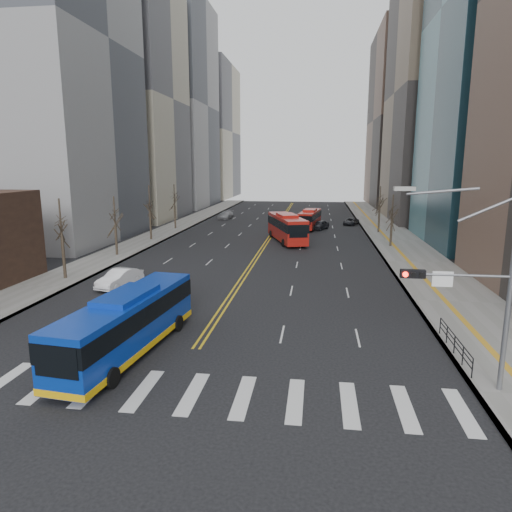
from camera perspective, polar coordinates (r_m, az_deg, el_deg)
ground at (r=22.41m, az=-10.98°, el=-16.32°), size 220.00×220.00×0.00m
sidewalk_right at (r=65.46m, az=17.09°, el=1.90°), size 7.00×130.00×0.15m
sidewalk_left at (r=68.58m, az=-12.19°, el=2.56°), size 5.00×130.00×0.15m
crosswalk at (r=22.41m, az=-10.98°, el=-16.30°), size 26.70×4.00×0.01m
centerline at (r=74.75m, az=2.47°, el=3.47°), size 0.55×100.00×0.01m
office_towers at (r=88.52m, az=3.54°, el=20.24°), size 83.00×134.00×58.00m
signal_mast at (r=22.60m, az=25.80°, el=-3.82°), size 5.37×0.37×9.39m
pedestrian_railing at (r=27.59m, az=23.58°, el=-9.78°), size 0.06×6.06×1.02m
street_trees at (r=55.32m, az=-6.91°, el=5.67°), size 35.20×47.20×7.60m
blue_bus at (r=26.32m, az=-15.71°, el=-7.90°), size 3.86×12.24×3.50m
red_bus_near at (r=61.75m, az=3.87°, el=3.73°), size 6.28×12.27×3.78m
red_bus_far at (r=74.79m, az=6.75°, el=4.78°), size 3.72×10.16×3.18m
car_white at (r=40.65m, az=-16.68°, el=-2.69°), size 2.77×4.97×1.55m
car_dark_mid at (r=73.90m, az=7.99°, el=3.86°), size 3.36×4.70×1.48m
car_silver at (r=87.98m, az=-3.78°, el=5.15°), size 2.64×5.33×1.49m
car_dark_far at (r=80.69m, az=11.77°, el=4.24°), size 3.22×4.59×1.16m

